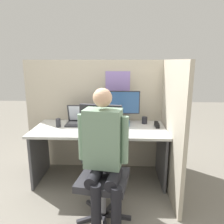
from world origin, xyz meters
name	(u,v)px	position (x,y,z in m)	size (l,w,h in m)	color
ground_plane	(97,195)	(0.00, 0.00, 0.00)	(12.00, 12.00, 0.00)	slate
cubicle_panel_back	(102,115)	(0.00, 0.76, 0.78)	(2.16, 0.05, 1.55)	#B7AD99
cubicle_panel_right	(169,125)	(0.85, 0.29, 0.77)	(0.04, 1.38, 1.55)	#B7AD99
desk	(100,140)	(0.00, 0.37, 0.55)	(1.66, 0.74, 0.71)	#B7B7B2
paper_box	(118,121)	(0.23, 0.55, 0.74)	(0.30, 0.24, 0.07)	#236BAD
monitor	(118,104)	(0.23, 0.55, 0.98)	(0.57, 0.18, 0.38)	#232328
laptop	(79,121)	(-0.29, 0.52, 0.76)	(0.32, 0.24, 0.25)	#2D2D33
mouse	(96,129)	(-0.04, 0.28, 0.73)	(0.07, 0.05, 0.03)	silver
stapler	(157,125)	(0.73, 0.44, 0.74)	(0.04, 0.17, 0.05)	black
carrot_toy	(98,132)	(0.01, 0.13, 0.73)	(0.04, 0.11, 0.04)	orange
office_chair	(102,162)	(0.08, -0.23, 0.54)	(0.54, 0.60, 1.10)	#2D2D33
person	(103,149)	(0.11, -0.40, 0.74)	(0.47, 0.45, 1.30)	black
coffee_mug	(145,120)	(0.59, 0.58, 0.76)	(0.07, 0.07, 0.09)	#232328
pen_cup	(58,123)	(-0.53, 0.38, 0.77)	(0.06, 0.06, 0.11)	#28282D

